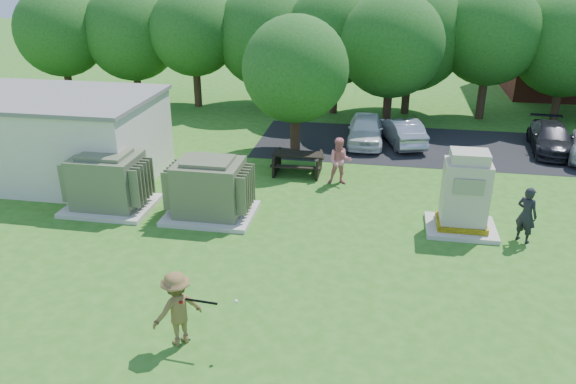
% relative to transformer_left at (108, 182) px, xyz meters
% --- Properties ---
extents(ground, '(120.00, 120.00, 0.00)m').
position_rel_transformer_left_xyz_m(ground, '(6.50, -4.50, -0.97)').
color(ground, '#2D6619').
rests_on(ground, ground).
extents(service_building, '(10.00, 5.00, 3.20)m').
position_rel_transformer_left_xyz_m(service_building, '(-4.50, 2.50, 0.63)').
color(service_building, beige).
rests_on(service_building, ground).
extents(service_building_roof, '(10.20, 5.20, 0.15)m').
position_rel_transformer_left_xyz_m(service_building_roof, '(-4.50, 2.50, 2.31)').
color(service_building_roof, slate).
rests_on(service_building_roof, service_building).
extents(parking_strip, '(20.00, 6.00, 0.01)m').
position_rel_transformer_left_xyz_m(parking_strip, '(13.50, 9.00, -0.96)').
color(parking_strip, '#232326').
rests_on(parking_strip, ground).
extents(transformer_left, '(3.00, 2.40, 2.07)m').
position_rel_transformer_left_xyz_m(transformer_left, '(0.00, 0.00, 0.00)').
color(transformer_left, beige).
rests_on(transformer_left, ground).
extents(transformer_right, '(3.00, 2.40, 2.07)m').
position_rel_transformer_left_xyz_m(transformer_right, '(3.70, 0.00, 0.00)').
color(transformer_right, beige).
rests_on(transformer_right, ground).
extents(generator_cabinet, '(2.23, 1.83, 2.72)m').
position_rel_transformer_left_xyz_m(generator_cabinet, '(12.10, 0.37, 0.22)').
color(generator_cabinet, beige).
rests_on(generator_cabinet, ground).
extents(picnic_table, '(2.03, 1.52, 0.87)m').
position_rel_transformer_left_xyz_m(picnic_table, '(6.02, 4.50, -0.43)').
color(picnic_table, black).
rests_on(picnic_table, ground).
extents(batter, '(1.34, 1.33, 1.86)m').
position_rel_transformer_left_xyz_m(batter, '(5.04, -6.74, -0.04)').
color(batter, brown).
rests_on(batter, ground).
extents(person_by_generator, '(0.79, 0.77, 1.83)m').
position_rel_transformer_left_xyz_m(person_by_generator, '(13.95, -0.08, -0.06)').
color(person_by_generator, black).
rests_on(person_by_generator, ground).
extents(person_at_picnic, '(0.98, 0.80, 1.87)m').
position_rel_transformer_left_xyz_m(person_at_picnic, '(7.81, 3.66, -0.03)').
color(person_at_picnic, '#DE757C').
rests_on(person_at_picnic, ground).
extents(car_white, '(1.70, 4.04, 1.37)m').
position_rel_transformer_left_xyz_m(car_white, '(8.56, 8.97, -0.29)').
color(car_white, white).
rests_on(car_white, ground).
extents(car_silver_a, '(2.38, 4.05, 1.26)m').
position_rel_transformer_left_xyz_m(car_silver_a, '(10.26, 9.14, -0.34)').
color(car_silver_a, '#A4A4A8').
rests_on(car_silver_a, ground).
extents(car_dark, '(2.06, 4.36, 1.23)m').
position_rel_transformer_left_xyz_m(car_dark, '(16.94, 9.29, -0.36)').
color(car_dark, black).
rests_on(car_dark, ground).
extents(batting_equipment, '(1.47, 0.22, 0.16)m').
position_rel_transformer_left_xyz_m(batting_equipment, '(5.64, -6.79, 0.26)').
color(batting_equipment, black).
rests_on(batting_equipment, ground).
extents(tree_row, '(41.30, 13.30, 7.30)m').
position_rel_transformer_left_xyz_m(tree_row, '(8.25, 14.00, 3.18)').
color(tree_row, '#47301E').
rests_on(tree_row, ground).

